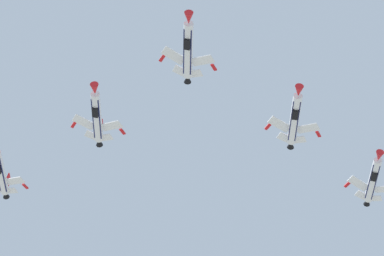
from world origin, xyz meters
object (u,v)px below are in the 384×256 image
at_px(fighter_jet_right_wing, 97,116).
at_px(fighter_jet_right_outer, 1,172).
at_px(fighter_jet_lead, 188,49).
at_px(fighter_jet_left_wing, 295,118).
at_px(fighter_jet_left_outer, 373,179).

height_order(fighter_jet_right_wing, fighter_jet_right_outer, fighter_jet_right_outer).
relative_size(fighter_jet_lead, fighter_jet_left_wing, 1.00).
distance_m(fighter_jet_left_wing, fighter_jet_right_outer, 59.34).
bearing_deg(fighter_jet_lead, fighter_jet_left_wing, -145.44).
xyz_separation_m(fighter_jet_left_wing, fighter_jet_right_outer, (-59.23, 3.25, 1.59)).
xyz_separation_m(fighter_jet_lead, fighter_jet_right_wing, (-19.88, 10.48, -1.84)).
height_order(fighter_jet_left_wing, fighter_jet_right_wing, fighter_jet_right_wing).
bearing_deg(fighter_jet_left_wing, fighter_jet_lead, 34.56).
distance_m(fighter_jet_left_wing, fighter_jet_right_wing, 36.53).
xyz_separation_m(fighter_jet_left_wing, fighter_jet_left_outer, (12.64, 21.55, 0.75)).
bearing_deg(fighter_jet_right_outer, fighter_jet_left_outer, -179.96).
xyz_separation_m(fighter_jet_right_wing, fighter_jet_right_outer, (-23.53, 10.85, 0.25)).
xyz_separation_m(fighter_jet_right_wing, fighter_jet_left_outer, (48.35, 29.15, -0.59)).
xyz_separation_m(fighter_jet_left_wing, fighter_jet_right_wing, (-35.70, -7.60, 1.34)).
relative_size(fighter_jet_lead, fighter_jet_right_wing, 1.00).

